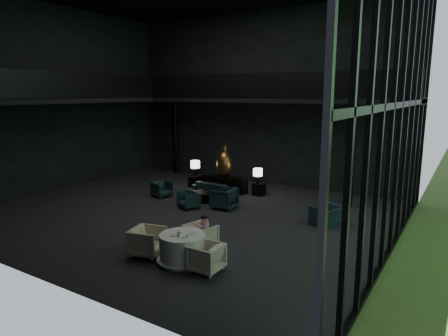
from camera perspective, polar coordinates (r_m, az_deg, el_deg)
The scene contains 34 objects.
floor at distance 14.65m, azimuth -5.47°, elevation -6.41°, with size 14.00×12.00×0.02m, color black.
wall_back at distance 19.11m, azimuth 5.45°, elevation 9.76°, with size 14.00×0.04×8.00m, color black.
wall_front at distance 9.96m, azimuth -27.55°, elevation 7.82°, with size 14.00×0.04×8.00m, color black.
wall_left at distance 19.10m, azimuth -22.85°, elevation 8.98°, with size 0.04×12.00×8.00m, color black.
curtain_wall at distance 11.21m, azimuth 23.99°, elevation 8.29°, with size 0.20×12.00×8.00m, color black, non-canonical shape.
mezzanine_left at distance 18.30m, azimuth -21.01°, elevation 9.07°, with size 2.00×12.00×0.25m, color black.
mezzanine_back at distance 17.78m, azimuth 6.91°, elevation 9.66°, with size 12.00×2.00×0.25m, color black.
railing_left at distance 17.51m, azimuth -19.12°, elevation 11.11°, with size 0.06×12.00×1.00m, color black.
railing_back at distance 16.88m, azimuth 5.48°, elevation 11.68°, with size 12.00×0.06×1.00m, color black.
column_nw at distance 21.70m, azimuth -6.94°, elevation 4.54°, with size 0.24×0.24×4.00m, color black.
column_ne at distance 15.72m, azimuth 17.80°, elevation 1.78°, with size 0.24×0.24×4.00m, color black.
console at distance 17.63m, azimuth 0.02°, elevation -2.27°, with size 2.14×0.49×0.68m, color black.
bronze_urn at distance 17.47m, azimuth 0.07°, elevation 0.67°, with size 0.72×0.72×1.35m.
side_table_left at distance 18.54m, azimuth -4.15°, elevation -1.91°, with size 0.47×0.47×0.52m, color black.
table_lamp_left at distance 18.41m, azimuth -4.13°, elevation 0.43°, with size 0.42×0.42×0.71m.
side_table_right at distance 17.09m, azimuth 5.02°, elevation -3.02°, with size 0.46×0.46×0.51m, color black.
table_lamp_right at distance 16.82m, azimuth 4.85°, elevation -0.71°, with size 0.39×0.39×0.66m.
sofa at distance 17.04m, azimuth -1.37°, elevation -2.72°, with size 1.76×0.51×0.69m, color black.
lounge_armchair_west at distance 16.92m, azimuth -8.87°, elevation -3.02°, with size 0.62×0.58×0.64m, color #1D2A31.
lounge_armchair_east at distance 15.02m, azimuth 0.02°, elevation -4.05°, with size 0.92×0.86×0.94m, color #26313D.
lounge_armchair_south at distance 15.14m, azimuth -5.04°, elevation -4.56°, with size 0.62×0.58×0.64m, color #263743.
window_armchair at distance 13.66m, azimuth 14.57°, elevation -6.25°, with size 0.90×0.59×0.79m, color black.
coffee_table at distance 16.12m, azimuth -2.77°, elevation -4.08°, with size 0.85×0.85×0.38m, color black.
dining_table at distance 10.49m, azimuth -5.95°, elevation -11.56°, with size 1.33×1.33×0.75m.
dining_chair_north at distance 11.29m, azimuth -3.35°, elevation -9.53°, with size 0.76×0.71×0.78m, color #B9B687.
dining_chair_east at distance 9.95m, azimuth -2.61°, elevation -12.48°, with size 0.74×0.69×0.76m, color #A8A086.
dining_chair_west at distance 11.01m, azimuth -10.89°, elevation -9.95°, with size 0.87×0.81×0.89m, color tan.
child at distance 11.03m, azimuth -2.82°, elevation -8.16°, with size 0.26×0.26×0.57m.
plate_a at distance 10.28m, azimuth -6.95°, elevation -9.49°, with size 0.26×0.26×0.02m, color white.
plate_b at distance 10.35m, azimuth -4.63°, elevation -9.32°, with size 0.25×0.25×0.02m, color white.
saucer at distance 10.12m, azimuth -5.60°, elevation -9.81°, with size 0.16×0.16×0.01m, color white.
coffee_cup at distance 10.14m, azimuth -5.23°, elevation -9.52°, with size 0.09×0.09×0.07m, color white.
cereal_bowl at distance 10.42m, azimuth -6.31°, elevation -9.02°, with size 0.15×0.15×0.08m, color white.
cream_pot at distance 10.17m, azimuth -6.51°, elevation -9.53°, with size 0.06×0.06×0.07m, color #99999E.
Camera 1 is at (8.55, -11.09, 4.29)m, focal length 32.00 mm.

